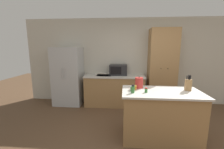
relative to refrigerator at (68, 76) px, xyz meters
name	(u,v)px	position (x,y,z in m)	size (l,w,h in m)	color
ground_plane	(151,149)	(2.20, -1.98, -0.87)	(14.00, 14.00, 0.00)	brown
wall_back	(141,62)	(2.20, 0.35, 0.43)	(7.20, 0.06, 2.60)	beige
refrigerator	(68,76)	(0.00, 0.00, 0.00)	(0.83, 0.66, 1.74)	#B7BABC
back_counter	(115,90)	(1.42, 0.01, -0.41)	(1.77, 0.66, 0.91)	#9E7547
pantry_cabinet	(162,69)	(2.79, 0.05, 0.26)	(0.76, 0.56, 2.26)	#9E7547
kitchen_island	(160,115)	(2.41, -1.60, -0.40)	(1.45, 0.80, 0.94)	#9E7547
microwave	(118,70)	(1.52, 0.12, 0.20)	(0.52, 0.37, 0.31)	#232326
knife_block	(188,85)	(2.91, -1.51, 0.18)	(0.10, 0.07, 0.30)	#9E7547
spice_bottle_tall_dark	(136,88)	(1.93, -1.54, 0.11)	(0.04, 0.04, 0.09)	orange
spice_bottle_short_red	(132,89)	(1.86, -1.62, 0.10)	(0.06, 0.06, 0.08)	#337033
spice_bottle_amber_oil	(133,89)	(1.87, -1.74, 0.13)	(0.06, 0.06, 0.15)	#337033
spice_bottle_green_herb	(146,90)	(2.11, -1.70, 0.11)	(0.05, 0.05, 0.09)	#337033
kettle	(139,83)	(2.01, -1.40, 0.17)	(0.16, 0.16, 0.24)	#B72D28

